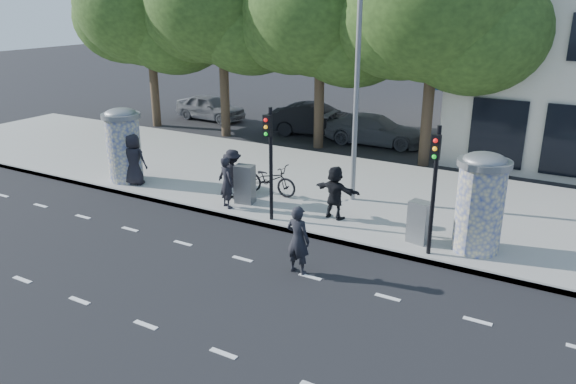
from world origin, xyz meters
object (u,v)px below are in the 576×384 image
Objects in this scene: ped_f at (335,192)px; car_left at (210,107)px; ped_a at (134,160)px; ped_d at (233,174)px; cabinet_left at (245,184)px; cabinet_right at (419,222)px; bicycle at (269,179)px; car_mid at (317,120)px; car_right at (375,130)px; ad_column_right at (480,200)px; ped_b at (227,182)px; traffic_pole_far at (434,178)px; man_road at (298,240)px; ad_column_left at (123,143)px; traffic_pole_near at (270,153)px; street_lamp at (357,56)px.

car_left is at bearing -31.83° from ped_f.
ped_a reaches higher than ped_d.
cabinet_left is 5.84m from cabinet_right.
bicycle is 9.54m from car_mid.
cabinet_left is 0.27× the size of car_right.
ped_d is at bearing 153.78° from cabinet_left.
ad_column_right reaches higher than car_mid.
ad_column_right is at bearing -149.98° from ped_b.
traffic_pole_far is at bearing -156.29° from car_right.
man_road reaches higher than car_right.
bicycle is 0.43× the size of car_mid.
man_road is at bearing 172.16° from ped_b.
man_road is at bearing -18.94° from ad_column_left.
cabinet_right is at bearing -11.92° from cabinet_left.
ped_a reaches higher than cabinet_left.
man_road is (0.61, -3.41, -0.09)m from ped_f.
car_left is 6.79m from car_mid.
car_mid is (-8.89, 11.05, -1.46)m from traffic_pole_far.
cabinet_left is (0.60, -0.18, -0.20)m from ped_d.
ped_b is 0.94× the size of man_road.
ped_d is 0.36× the size of car_right.
cabinet_left is at bearing 11.78° from ped_f.
car_mid reaches higher than bicycle.
ad_column_left is 11.52m from car_left.
traffic_pole_near is 4.07m from street_lamp.
man_road is 18.94m from car_left.
ad_column_right reaches higher than car_right.
ped_f reaches higher than car_right.
ped_b is at bearing -137.83° from car_left.
ad_column_right reaches higher than cabinet_right.
ped_f is (0.20, -1.74, -3.83)m from street_lamp.
traffic_pole_far is at bearing -109.20° from bicycle.
traffic_pole_near is 1.87× the size of ped_a.
bicycle is at bearing -81.74° from ped_b.
cabinet_left is at bearing 1.88° from ad_column_left.
street_lamp is 15.50m from car_left.
ped_d is at bearing 171.31° from traffic_pole_far.
street_lamp is at bearing -72.69° from bicycle.
ad_column_left is at bearing 101.82° from bicycle.
ped_a is at bearing 156.18° from car_mid.
traffic_pole_far reaches higher than ped_a.
street_lamp reaches higher than ped_f.
ped_a is 4.21m from ped_b.
bicycle is (-7.04, 1.05, -0.86)m from ad_column_right.
cabinet_right is at bearing -169.25° from ad_column_right.
ad_column_left is 9.34m from man_road.
car_mid is at bearing 139.77° from cabinet_right.
traffic_pole_far is 12.30m from car_right.
ped_f is 0.35× the size of car_mid.
bicycle is at bearing 122.37° from traffic_pole_near.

